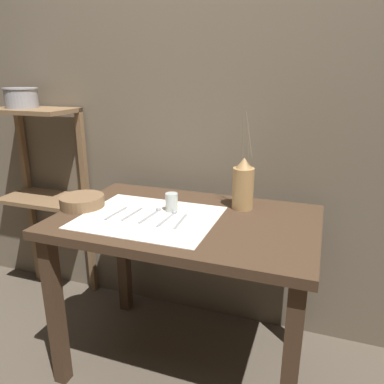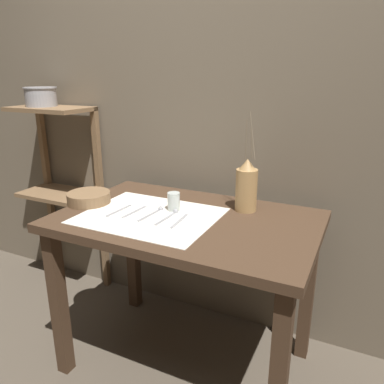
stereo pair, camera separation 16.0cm
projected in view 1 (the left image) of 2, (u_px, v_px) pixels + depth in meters
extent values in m
plane|color=brown|center=(187.00, 361.00, 1.89)|extent=(12.00, 12.00, 0.00)
cube|color=#6B5E4C|center=(217.00, 111.00, 1.95)|extent=(7.00, 0.06, 2.40)
cube|color=#422D1E|center=(186.00, 221.00, 1.66)|extent=(1.14, 0.73, 0.04)
cube|color=#422D1E|center=(55.00, 312.00, 1.67)|extent=(0.06, 0.06, 0.74)
cube|color=#422D1E|center=(290.00, 371.00, 1.34)|extent=(0.06, 0.06, 0.74)
cube|color=#422D1E|center=(123.00, 253.00, 2.21)|extent=(0.06, 0.06, 0.74)
cube|color=#422D1E|center=(302.00, 285.00, 1.88)|extent=(0.06, 0.06, 0.74)
cube|color=brown|center=(32.00, 110.00, 2.11)|extent=(0.48, 0.28, 0.02)
cube|color=brown|center=(43.00, 199.00, 2.27)|extent=(0.48, 0.28, 0.02)
cube|color=brown|center=(29.00, 198.00, 2.47)|extent=(0.04, 0.04, 1.20)
cube|color=brown|center=(87.00, 206.00, 2.33)|extent=(0.04, 0.04, 1.20)
cube|color=silver|center=(149.00, 217.00, 1.65)|extent=(0.59, 0.47, 0.00)
cylinder|color=#A87F4C|center=(243.00, 188.00, 1.73)|extent=(0.10, 0.10, 0.19)
cone|color=#A87F4C|center=(244.00, 163.00, 1.69)|extent=(0.07, 0.07, 0.05)
cylinder|color=brown|center=(249.00, 135.00, 1.65)|extent=(0.05, 0.04, 0.20)
cylinder|color=brown|center=(243.00, 139.00, 1.65)|extent=(0.01, 0.00, 0.18)
cylinder|color=brown|center=(248.00, 143.00, 1.68)|extent=(0.01, 0.01, 0.13)
cylinder|color=brown|center=(82.00, 201.00, 1.77)|extent=(0.21, 0.21, 0.05)
cylinder|color=#B7C1BC|center=(172.00, 202.00, 1.71)|extent=(0.06, 0.06, 0.08)
cube|color=#939399|center=(116.00, 213.00, 1.68)|extent=(0.02, 0.17, 0.00)
cube|color=#939399|center=(132.00, 214.00, 1.67)|extent=(0.02, 0.17, 0.00)
cube|color=#939399|center=(149.00, 217.00, 1.64)|extent=(0.03, 0.17, 0.00)
sphere|color=#939399|center=(158.00, 210.00, 1.71)|extent=(0.02, 0.02, 0.02)
cube|color=#939399|center=(166.00, 219.00, 1.61)|extent=(0.02, 0.17, 0.00)
sphere|color=#939399|center=(174.00, 212.00, 1.69)|extent=(0.02, 0.02, 0.02)
cube|color=#939399|center=(181.00, 222.00, 1.59)|extent=(0.02, 0.17, 0.00)
cylinder|color=#939399|center=(21.00, 98.00, 2.11)|extent=(0.18, 0.18, 0.11)
cylinder|color=#939399|center=(20.00, 88.00, 2.10)|extent=(0.19, 0.19, 0.01)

